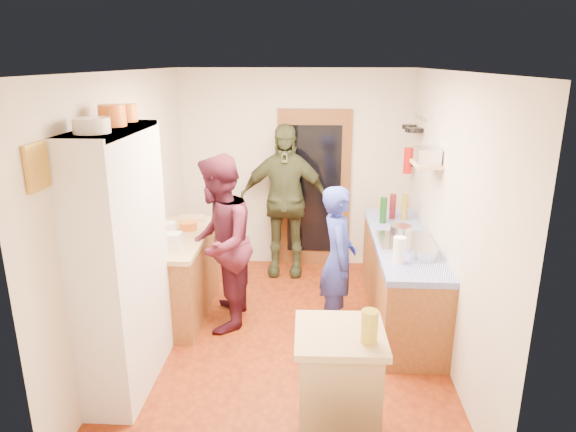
# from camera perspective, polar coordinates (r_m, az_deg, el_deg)

# --- Properties ---
(floor) EXTENTS (3.00, 4.00, 0.02)m
(floor) POSITION_cam_1_polar(r_m,az_deg,el_deg) (5.37, -0.19, -13.26)
(floor) COLOR maroon
(floor) RESTS_ON ground
(ceiling) EXTENTS (3.00, 4.00, 0.02)m
(ceiling) POSITION_cam_1_polar(r_m,az_deg,el_deg) (4.64, -0.23, 15.94)
(ceiling) COLOR silver
(ceiling) RESTS_ON ground
(wall_back) EXTENTS (3.00, 0.02, 2.60)m
(wall_back) POSITION_cam_1_polar(r_m,az_deg,el_deg) (6.79, 0.81, 5.14)
(wall_back) COLOR beige
(wall_back) RESTS_ON ground
(wall_front) EXTENTS (3.00, 0.02, 2.60)m
(wall_front) POSITION_cam_1_polar(r_m,az_deg,el_deg) (2.98, -2.55, -10.93)
(wall_front) COLOR beige
(wall_front) RESTS_ON ground
(wall_left) EXTENTS (0.02, 4.00, 2.60)m
(wall_left) POSITION_cam_1_polar(r_m,az_deg,el_deg) (5.16, -17.21, 0.51)
(wall_left) COLOR beige
(wall_left) RESTS_ON ground
(wall_right) EXTENTS (0.02, 4.00, 2.60)m
(wall_right) POSITION_cam_1_polar(r_m,az_deg,el_deg) (4.99, 17.37, -0.04)
(wall_right) COLOR beige
(wall_right) RESTS_ON ground
(door_frame) EXTENTS (0.95, 0.06, 2.10)m
(door_frame) POSITION_cam_1_polar(r_m,az_deg,el_deg) (6.80, 2.89, 2.98)
(door_frame) COLOR brown
(door_frame) RESTS_ON ground
(door_glass) EXTENTS (0.70, 0.02, 1.70)m
(door_glass) POSITION_cam_1_polar(r_m,az_deg,el_deg) (6.77, 2.89, 2.91)
(door_glass) COLOR black
(door_glass) RESTS_ON door_frame
(hutch_body) EXTENTS (0.40, 1.20, 2.20)m
(hutch_body) POSITION_cam_1_polar(r_m,az_deg,el_deg) (4.44, -17.91, -4.94)
(hutch_body) COLOR silver
(hutch_body) RESTS_ON ground
(hutch_top_shelf) EXTENTS (0.40, 1.14, 0.04)m
(hutch_top_shelf) POSITION_cam_1_polar(r_m,az_deg,el_deg) (4.17, -19.26, 8.97)
(hutch_top_shelf) COLOR silver
(hutch_top_shelf) RESTS_ON hutch_body
(plate_stack) EXTENTS (0.26, 0.26, 0.11)m
(plate_stack) POSITION_cam_1_polar(r_m,az_deg,el_deg) (3.90, -21.00, 9.37)
(plate_stack) COLOR white
(plate_stack) RESTS_ON hutch_top_shelf
(orange_pot_a) EXTENTS (0.21, 0.21, 0.17)m
(orange_pot_a) POSITION_cam_1_polar(r_m,az_deg,el_deg) (4.25, -18.95, 10.52)
(orange_pot_a) COLOR orange
(orange_pot_a) RESTS_ON hutch_top_shelf
(orange_pot_b) EXTENTS (0.16, 0.16, 0.14)m
(orange_pot_b) POSITION_cam_1_polar(r_m,az_deg,el_deg) (4.54, -17.44, 10.88)
(orange_pot_b) COLOR orange
(orange_pot_b) RESTS_ON hutch_top_shelf
(left_counter_base) EXTENTS (0.60, 1.40, 0.85)m
(left_counter_base) POSITION_cam_1_polar(r_m,az_deg,el_deg) (5.76, -12.01, -6.63)
(left_counter_base) COLOR #945C30
(left_counter_base) RESTS_ON ground
(left_counter_top) EXTENTS (0.64, 1.44, 0.05)m
(left_counter_top) POSITION_cam_1_polar(r_m,az_deg,el_deg) (5.60, -12.29, -2.40)
(left_counter_top) COLOR tan
(left_counter_top) RESTS_ON left_counter_base
(toaster) EXTENTS (0.23, 0.15, 0.17)m
(toaster) POSITION_cam_1_polar(r_m,az_deg,el_deg) (5.18, -13.00, -2.76)
(toaster) COLOR white
(toaster) RESTS_ON left_counter_top
(kettle) EXTENTS (0.17, 0.17, 0.18)m
(kettle) POSITION_cam_1_polar(r_m,az_deg,el_deg) (5.49, -13.11, -1.58)
(kettle) COLOR white
(kettle) RESTS_ON left_counter_top
(orange_bowl) EXTENTS (0.24, 0.24, 0.09)m
(orange_bowl) POSITION_cam_1_polar(r_m,az_deg,el_deg) (5.75, -11.02, -1.07)
(orange_bowl) COLOR orange
(orange_bowl) RESTS_ON left_counter_top
(chopping_board) EXTENTS (0.33, 0.26, 0.02)m
(chopping_board) POSITION_cam_1_polar(r_m,az_deg,el_deg) (6.14, -10.67, -0.20)
(chopping_board) COLOR tan
(chopping_board) RESTS_ON left_counter_top
(right_counter_base) EXTENTS (0.60, 2.20, 0.84)m
(right_counter_base) POSITION_cam_1_polar(r_m,az_deg,el_deg) (5.69, 12.36, -7.01)
(right_counter_base) COLOR #945C30
(right_counter_base) RESTS_ON ground
(right_counter_top) EXTENTS (0.62, 2.22, 0.06)m
(right_counter_top) POSITION_cam_1_polar(r_m,az_deg,el_deg) (5.52, 12.65, -2.73)
(right_counter_top) COLOR #0C24A4
(right_counter_top) RESTS_ON right_counter_base
(hob) EXTENTS (0.55, 0.58, 0.04)m
(hob) POSITION_cam_1_polar(r_m,az_deg,el_deg) (5.36, 12.95, -2.80)
(hob) COLOR silver
(hob) RESTS_ON right_counter_top
(pot_on_hob) EXTENTS (0.22, 0.22, 0.14)m
(pot_on_hob) POSITION_cam_1_polar(r_m,az_deg,el_deg) (5.35, 12.43, -1.77)
(pot_on_hob) COLOR silver
(pot_on_hob) RESTS_ON hob
(bottle_a) EXTENTS (0.08, 0.08, 0.30)m
(bottle_a) POSITION_cam_1_polar(r_m,az_deg,el_deg) (5.95, 10.55, 0.65)
(bottle_a) COLOR #143F14
(bottle_a) RESTS_ON right_counter_top
(bottle_b) EXTENTS (0.08, 0.08, 0.29)m
(bottle_b) POSITION_cam_1_polar(r_m,az_deg,el_deg) (6.13, 11.55, 1.06)
(bottle_b) COLOR #591419
(bottle_b) RESTS_ON right_counter_top
(bottle_c) EXTENTS (0.09, 0.09, 0.31)m
(bottle_c) POSITION_cam_1_polar(r_m,az_deg,el_deg) (6.10, 12.83, 0.95)
(bottle_c) COLOR olive
(bottle_c) RESTS_ON right_counter_top
(paper_towel) EXTENTS (0.14, 0.14, 0.25)m
(paper_towel) POSITION_cam_1_polar(r_m,az_deg,el_deg) (4.82, 12.25, -3.71)
(paper_towel) COLOR white
(paper_towel) RESTS_ON right_counter_top
(mixing_bowl) EXTENTS (0.26, 0.26, 0.10)m
(mixing_bowl) POSITION_cam_1_polar(r_m,az_deg,el_deg) (5.00, 14.84, -4.03)
(mixing_bowl) COLOR silver
(mixing_bowl) RESTS_ON right_counter_top
(island_base) EXTENTS (0.56, 0.56, 0.86)m
(island_base) POSITION_cam_1_polar(r_m,az_deg,el_deg) (3.88, 5.60, -18.85)
(island_base) COLOR tan
(island_base) RESTS_ON ground
(island_top) EXTENTS (0.63, 0.63, 0.05)m
(island_top) POSITION_cam_1_polar(r_m,az_deg,el_deg) (3.63, 5.81, -13.01)
(island_top) COLOR tan
(island_top) RESTS_ON island_base
(cutting_board) EXTENTS (0.36, 0.29, 0.02)m
(cutting_board) POSITION_cam_1_polar(r_m,az_deg,el_deg) (3.67, 4.96, -12.49)
(cutting_board) COLOR white
(cutting_board) RESTS_ON island_top
(oil_jar) EXTENTS (0.11, 0.11, 0.22)m
(oil_jar) POSITION_cam_1_polar(r_m,az_deg,el_deg) (3.48, 9.03, -12.01)
(oil_jar) COLOR #AD9E2D
(oil_jar) RESTS_ON island_top
(pan_rail) EXTENTS (0.02, 0.65, 0.02)m
(pan_rail) POSITION_cam_1_polar(r_m,az_deg,el_deg) (6.30, 14.26, 10.61)
(pan_rail) COLOR silver
(pan_rail) RESTS_ON wall_right
(pan_hang_a) EXTENTS (0.18, 0.18, 0.05)m
(pan_hang_a) POSITION_cam_1_polar(r_m,az_deg,el_deg) (6.13, 13.91, 9.24)
(pan_hang_a) COLOR black
(pan_hang_a) RESTS_ON pan_rail
(pan_hang_b) EXTENTS (0.16, 0.16, 0.05)m
(pan_hang_b) POSITION_cam_1_polar(r_m,az_deg,el_deg) (6.33, 13.58, 9.31)
(pan_hang_b) COLOR black
(pan_hang_b) RESTS_ON pan_rail
(pan_hang_c) EXTENTS (0.17, 0.17, 0.05)m
(pan_hang_c) POSITION_cam_1_polar(r_m,az_deg,el_deg) (6.53, 13.28, 9.64)
(pan_hang_c) COLOR black
(pan_hang_c) RESTS_ON pan_rail
(wall_shelf) EXTENTS (0.26, 0.42, 0.03)m
(wall_shelf) POSITION_cam_1_polar(r_m,az_deg,el_deg) (5.29, 15.14, 5.56)
(wall_shelf) COLOR tan
(wall_shelf) RESTS_ON wall_right
(radio) EXTENTS (0.22, 0.30, 0.15)m
(radio) POSITION_cam_1_polar(r_m,az_deg,el_deg) (5.28, 15.22, 6.52)
(radio) COLOR silver
(radio) RESTS_ON wall_shelf
(ext_bracket) EXTENTS (0.06, 0.10, 0.04)m
(ext_bracket) POSITION_cam_1_polar(r_m,az_deg,el_deg) (6.56, 13.69, 5.57)
(ext_bracket) COLOR black
(ext_bracket) RESTS_ON wall_right
(fire_extinguisher) EXTENTS (0.11, 0.11, 0.32)m
(fire_extinguisher) POSITION_cam_1_polar(r_m,az_deg,el_deg) (6.54, 13.20, 6.02)
(fire_extinguisher) COLOR red
(fire_extinguisher) RESTS_ON wall_right
(picture_frame) EXTENTS (0.03, 0.25, 0.30)m
(picture_frame) POSITION_cam_1_polar(r_m,az_deg,el_deg) (3.60, -26.14, 4.94)
(picture_frame) COLOR gold
(picture_frame) RESTS_ON wall_left
(person_hob) EXTENTS (0.39, 0.57, 1.52)m
(person_hob) POSITION_cam_1_polar(r_m,az_deg,el_deg) (5.20, 5.93, -4.92)
(person_hob) COLOR #2937A2
(person_hob) RESTS_ON ground
(person_left) EXTENTS (0.71, 0.90, 1.82)m
(person_left) POSITION_cam_1_polar(r_m,az_deg,el_deg) (5.29, -7.24, -2.90)
(person_left) COLOR #411424
(person_left) RESTS_ON ground
(person_back) EXTENTS (1.16, 0.51, 1.95)m
(person_back) POSITION_cam_1_polar(r_m,az_deg,el_deg) (6.51, -0.32, 1.70)
(person_back) COLOR #353C23
(person_back) RESTS_ON ground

